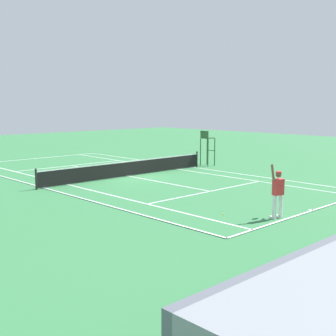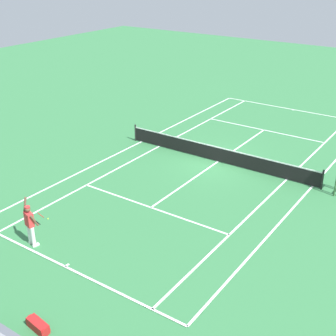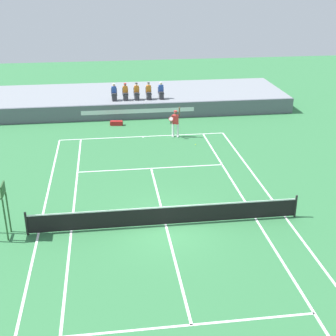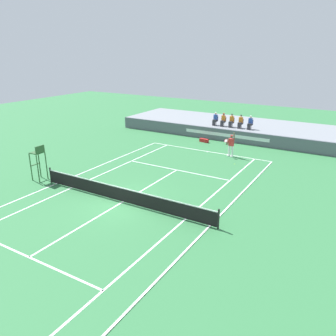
{
  "view_description": "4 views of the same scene",
  "coord_description": "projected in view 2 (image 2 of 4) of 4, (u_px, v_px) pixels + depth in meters",
  "views": [
    {
      "loc": [
        16.42,
        20.65,
        4.29
      ],
      "look_at": [
        0.65,
        4.06,
        1.0
      ],
      "focal_mm": 47.93,
      "sensor_mm": 36.0,
      "label": 1
    },
    {
      "loc": [
        -11.4,
        21.56,
        10.79
      ],
      "look_at": [
        0.65,
        4.06,
        1.0
      ],
      "focal_mm": 49.74,
      "sensor_mm": 36.0,
      "label": 2
    },
    {
      "loc": [
        -2.33,
        -18.09,
        10.55
      ],
      "look_at": [
        0.65,
        4.06,
        1.0
      ],
      "focal_mm": 50.65,
      "sensor_mm": 36.0,
      "label": 3
    },
    {
      "loc": [
        11.36,
        -13.92,
        8.38
      ],
      "look_at": [
        0.65,
        4.06,
        1.0
      ],
      "focal_mm": 36.13,
      "sensor_mm": 36.0,
      "label": 4
    }
  ],
  "objects": [
    {
      "name": "ground_plane",
      "position": [
        218.0,
        162.0,
        26.52
      ],
      "size": [
        80.0,
        80.0,
        0.0
      ],
      "primitive_type": "plane",
      "color": "#337542"
    },
    {
      "name": "court",
      "position": [
        218.0,
        162.0,
        26.52
      ],
      "size": [
        11.08,
        23.88,
        0.03
      ],
      "color": "#337542",
      "rests_on": "ground"
    },
    {
      "name": "net",
      "position": [
        218.0,
        154.0,
        26.3
      ],
      "size": [
        11.98,
        0.1,
        1.07
      ],
      "color": "black",
      "rests_on": "ground"
    },
    {
      "name": "tennis_player",
      "position": [
        30.0,
        224.0,
        18.54
      ],
      "size": [
        0.83,
        0.61,
        2.08
      ],
      "color": "white",
      "rests_on": "ground"
    },
    {
      "name": "tennis_ball",
      "position": [
        48.0,
        219.0,
        20.78
      ],
      "size": [
        0.07,
        0.07,
        0.07
      ],
      "primitive_type": "sphere",
      "color": "#D1E533",
      "rests_on": "ground"
    },
    {
      "name": "equipment_bag",
      "position": [
        38.0,
        326.0,
        14.63
      ],
      "size": [
        0.93,
        0.43,
        0.32
      ],
      "color": "red",
      "rests_on": "ground"
    }
  ]
}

